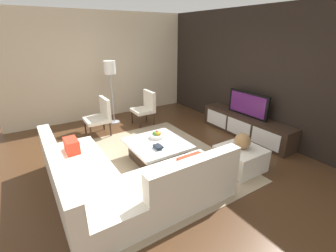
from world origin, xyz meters
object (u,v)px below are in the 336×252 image
at_px(coffee_table, 157,151).
at_px(ottoman, 240,158).
at_px(floor_lamp, 110,72).
at_px(accent_chair_far, 146,106).
at_px(decorative_ball, 242,141).
at_px(sectional_couch, 119,181).
at_px(accent_chair_near, 100,115).
at_px(media_console, 245,126).
at_px(television, 248,104).
at_px(fruit_bowl, 157,135).
at_px(book_stack, 158,147).

relative_size(coffee_table, ottoman, 1.52).
distance_m(floor_lamp, accent_chair_far, 1.22).
bearing_deg(decorative_ball, floor_lamp, -162.80).
xyz_separation_m(sectional_couch, accent_chair_near, (-2.41, 0.52, 0.22)).
bearing_deg(floor_lamp, media_console, 42.28).
height_order(television, fruit_bowl, television).
relative_size(coffee_table, floor_lamp, 0.66).
xyz_separation_m(sectional_couch, accent_chair_far, (-2.45, 1.73, 0.22)).
relative_size(coffee_table, accent_chair_far, 1.23).
bearing_deg(sectional_couch, ottoman, 78.78).
bearing_deg(coffee_table, sectional_couch, -58.69).
height_order(media_console, floor_lamp, floor_lamp).
bearing_deg(accent_chair_near, book_stack, 15.94).
bearing_deg(fruit_bowl, television, 82.76).
xyz_separation_m(accent_chair_near, floor_lamp, (-0.58, 0.52, 0.86)).
distance_m(accent_chair_near, fruit_bowl, 1.72).
distance_m(sectional_couch, decorative_ball, 2.15).
relative_size(television, sectional_couch, 0.43).
distance_m(coffee_table, floor_lamp, 2.64).
distance_m(floor_lamp, book_stack, 2.77).
xyz_separation_m(coffee_table, ottoman, (1.02, 1.09, -0.00)).
bearing_deg(ottoman, television, 127.56).
distance_m(floor_lamp, decorative_ball, 3.66).
bearing_deg(floor_lamp, television, 42.28).
bearing_deg(decorative_ball, sectional_couch, -101.22).
distance_m(accent_chair_near, accent_chair_far, 1.21).
height_order(sectional_couch, accent_chair_far, accent_chair_far).
distance_m(accent_chair_far, book_stack, 2.23).
bearing_deg(accent_chair_near, floor_lamp, 143.94).
height_order(floor_lamp, decorative_ball, floor_lamp).
bearing_deg(media_console, accent_chair_near, -124.42).
bearing_deg(decorative_ball, ottoman, 0.00).
relative_size(accent_chair_near, ottoman, 1.24).
distance_m(media_console, ottoman, 1.52).
distance_m(media_console, television, 0.52).
height_order(floor_lamp, accent_chair_far, floor_lamp).
distance_m(coffee_table, accent_chair_far, 2.00).
bearing_deg(accent_chair_near, ottoman, 34.87).
height_order(accent_chair_near, ottoman, accent_chair_near).
distance_m(television, ottoman, 1.62).
xyz_separation_m(accent_chair_far, book_stack, (2.06, -0.84, -0.08)).
bearing_deg(floor_lamp, accent_chair_near, -41.82).
bearing_deg(accent_chair_far, floor_lamp, -133.58).
bearing_deg(coffee_table, television, 87.51).
bearing_deg(floor_lamp, fruit_bowl, 1.58).
bearing_deg(fruit_bowl, ottoman, 39.55).
bearing_deg(decorative_ball, accent_chair_far, -172.70).
bearing_deg(ottoman, decorative_ball, 180.00).
xyz_separation_m(sectional_couch, coffee_table, (-0.61, 1.00, -0.07)).
bearing_deg(coffee_table, ottoman, 46.87).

